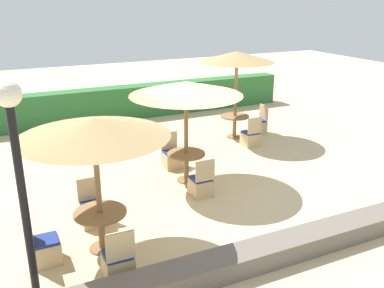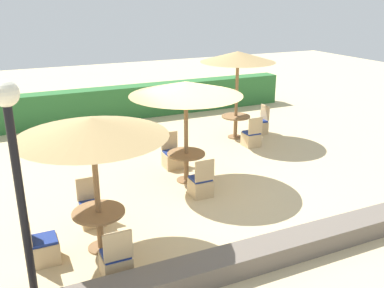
{
  "view_description": "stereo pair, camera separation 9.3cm",
  "coord_description": "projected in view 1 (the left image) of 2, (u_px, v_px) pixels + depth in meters",
  "views": [
    {
      "loc": [
        -4.21,
        -8.32,
        4.35
      ],
      "look_at": [
        0.0,
        0.6,
        0.9
      ],
      "focal_mm": 40.0,
      "sensor_mm": 36.0,
      "label": 1
    },
    {
      "loc": [
        -4.12,
        -8.36,
        4.35
      ],
      "look_at": [
        0.0,
        0.6,
        0.9
      ],
      "focal_mm": 40.0,
      "sensor_mm": 36.0,
      "label": 2
    }
  ],
  "objects": [
    {
      "name": "patio_chair_front_left_north",
      "position": [
        93.0,
        212.0,
        8.51
      ],
      "size": [
        0.46,
        0.46,
        0.93
      ],
      "rotation": [
        0.0,
        0.0,
        3.14
      ],
      "color": "tan",
      "rests_on": "ground_plane"
    },
    {
      "name": "parasol_front_left",
      "position": [
        93.0,
        128.0,
        7.0
      ],
      "size": [
        2.56,
        2.56,
        2.46
      ],
      "color": "olive",
      "rests_on": "ground_plane"
    },
    {
      "name": "patio_chair_back_right_east",
      "position": [
        258.0,
        125.0,
        14.15
      ],
      "size": [
        0.46,
        0.46,
        0.93
      ],
      "rotation": [
        0.0,
        0.0,
        1.57
      ],
      "color": "tan",
      "rests_on": "ground_plane"
    },
    {
      "name": "patio_chair_center_south",
      "position": [
        201.0,
        185.0,
        9.71
      ],
      "size": [
        0.46,
        0.46,
        0.93
      ],
      "color": "tan",
      "rests_on": "ground_plane"
    },
    {
      "name": "parasol_back_right",
      "position": [
        237.0,
        57.0,
        12.96
      ],
      "size": [
        2.3,
        2.3,
        2.74
      ],
      "color": "olive",
      "rests_on": "ground_plane"
    },
    {
      "name": "ground_plane",
      "position": [
        203.0,
        187.0,
        10.23
      ],
      "size": [
        40.0,
        40.0,
        0.0
      ],
      "primitive_type": "plane",
      "color": "#D1BA8C"
    },
    {
      "name": "patio_chair_center_north",
      "position": [
        172.0,
        158.0,
        11.33
      ],
      "size": [
        0.46,
        0.46,
        0.93
      ],
      "rotation": [
        0.0,
        0.0,
        3.14
      ],
      "color": "tan",
      "rests_on": "ground_plane"
    },
    {
      "name": "hedge_row",
      "position": [
        122.0,
        103.0,
        15.71
      ],
      "size": [
        13.0,
        0.7,
        1.19
      ],
      "primitive_type": "cube",
      "color": "#2D6B33",
      "rests_on": "ground_plane"
    },
    {
      "name": "lamp_post",
      "position": [
        16.0,
        151.0,
        5.78
      ],
      "size": [
        0.36,
        0.36,
        3.32
      ],
      "color": "black",
      "rests_on": "ground_plane"
    },
    {
      "name": "round_table_back_right",
      "position": [
        235.0,
        121.0,
        13.63
      ],
      "size": [
        0.91,
        0.91,
        0.72
      ],
      "color": "olive",
      "rests_on": "ground_plane"
    },
    {
      "name": "patio_chair_front_left_west",
      "position": [
        45.0,
        249.0,
        7.28
      ],
      "size": [
        0.46,
        0.46,
        0.93
      ],
      "rotation": [
        0.0,
        0.0,
        -1.57
      ],
      "color": "tan",
      "rests_on": "ground_plane"
    },
    {
      "name": "round_table_front_left",
      "position": [
        101.0,
        221.0,
        7.57
      ],
      "size": [
        0.93,
        0.93,
        0.75
      ],
      "color": "olive",
      "rests_on": "ground_plane"
    },
    {
      "name": "patio_chair_front_left_south",
      "position": [
        118.0,
        264.0,
        6.88
      ],
      "size": [
        0.46,
        0.46,
        0.93
      ],
      "color": "tan",
      "rests_on": "ground_plane"
    },
    {
      "name": "patio_chair_back_right_south",
      "position": [
        251.0,
        138.0,
        12.93
      ],
      "size": [
        0.46,
        0.46,
        0.93
      ],
      "color": "tan",
      "rests_on": "ground_plane"
    },
    {
      "name": "stone_border",
      "position": [
        284.0,
        248.0,
        7.46
      ],
      "size": [
        10.0,
        0.56,
        0.36
      ],
      "primitive_type": "cube",
      "color": "#6B6056",
      "rests_on": "ground_plane"
    },
    {
      "name": "round_table_center",
      "position": [
        186.0,
        160.0,
        10.41
      ],
      "size": [
        0.92,
        0.92,
        0.73
      ],
      "color": "olive",
      "rests_on": "ground_plane"
    },
    {
      "name": "parasol_center",
      "position": [
        186.0,
        89.0,
        9.83
      ],
      "size": [
        2.65,
        2.65,
        2.48
      ],
      "color": "olive",
      "rests_on": "ground_plane"
    }
  ]
}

